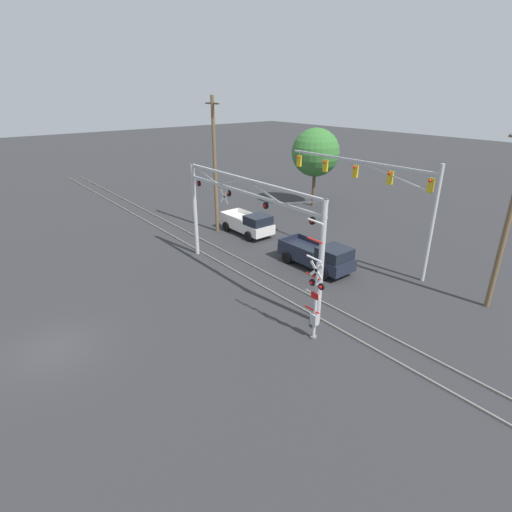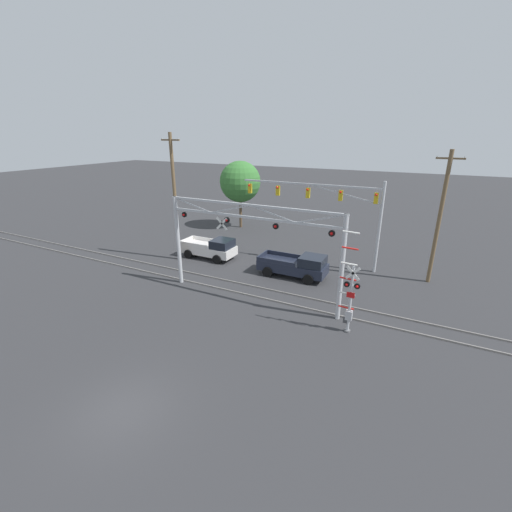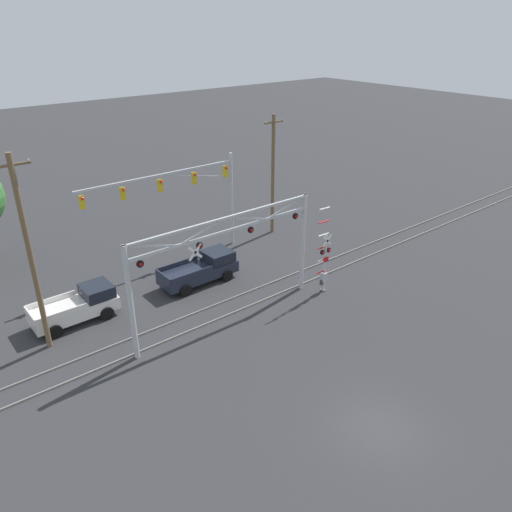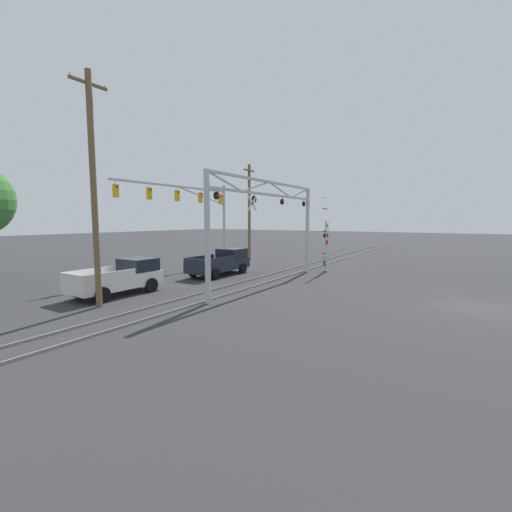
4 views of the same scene
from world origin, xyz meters
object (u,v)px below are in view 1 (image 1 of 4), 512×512
at_px(utility_pole_right, 508,221).
at_px(pickup_truck_lead, 319,256).
at_px(pickup_truck_following, 249,224).
at_px(traffic_signal_span, 385,189).
at_px(background_tree_beyond_span, 315,153).
at_px(crossing_signal_mast, 315,300).
at_px(utility_pole_left, 215,165).
at_px(crossing_gantry, 246,216).

bearing_deg(utility_pole_right, pickup_truck_lead, -158.77).
bearing_deg(pickup_truck_following, traffic_signal_span, 17.68).
relative_size(pickup_truck_following, background_tree_beyond_span, 0.64).
xyz_separation_m(crossing_signal_mast, pickup_truck_following, (-13.69, 6.69, -1.15)).
height_order(pickup_truck_following, background_tree_beyond_span, background_tree_beyond_span).
xyz_separation_m(utility_pole_left, utility_pole_right, (20.01, 4.62, -0.54)).
bearing_deg(utility_pole_right, crossing_gantry, -141.51).
relative_size(traffic_signal_span, background_tree_beyond_span, 1.56).
bearing_deg(crossing_signal_mast, background_tree_beyond_span, 133.80).
relative_size(utility_pole_left, background_tree_beyond_span, 1.39).
bearing_deg(pickup_truck_lead, traffic_signal_span, 63.67).
bearing_deg(pickup_truck_lead, utility_pole_left, -174.67).
bearing_deg(crossing_signal_mast, crossing_gantry, 170.02).
bearing_deg(background_tree_beyond_span, pickup_truck_following, -74.83).
xyz_separation_m(traffic_signal_span, pickup_truck_following, (-10.20, -3.25, -4.29)).
relative_size(crossing_gantry, pickup_truck_lead, 2.28).
distance_m(pickup_truck_following, background_tree_beyond_span, 11.81).
bearing_deg(crossing_gantry, utility_pole_right, 38.49).
height_order(crossing_signal_mast, utility_pole_left, utility_pole_left).
bearing_deg(background_tree_beyond_span, crossing_gantry, -58.74).
distance_m(crossing_gantry, utility_pole_left, 10.12).
distance_m(utility_pole_left, utility_pole_right, 20.54).
bearing_deg(pickup_truck_following, background_tree_beyond_span, 105.17).
height_order(crossing_signal_mast, utility_pole_right, utility_pole_right).
distance_m(crossing_gantry, crossing_signal_mast, 7.26).
distance_m(pickup_truck_lead, utility_pole_right, 10.81).
bearing_deg(utility_pole_left, background_tree_beyond_span, 92.41).
distance_m(crossing_signal_mast, pickup_truck_lead, 8.23).
bearing_deg(pickup_truck_following, utility_pole_left, -146.44).
bearing_deg(utility_pole_left, crossing_signal_mast, -17.74).
distance_m(crossing_gantry, utility_pole_right, 13.77).
xyz_separation_m(traffic_signal_span, pickup_truck_lead, (-1.89, -3.82, -4.28)).
bearing_deg(crossing_gantry, pickup_truck_following, 141.41).
xyz_separation_m(traffic_signal_span, utility_pole_right, (7.45, -0.19, -0.23)).
xyz_separation_m(utility_pole_left, background_tree_beyond_span, (-0.51, 12.13, -0.16)).
bearing_deg(crossing_gantry, utility_pole_left, 156.94).
xyz_separation_m(crossing_signal_mast, utility_pole_left, (-16.05, 5.13, 3.45)).
bearing_deg(crossing_signal_mast, utility_pole_right, 67.90).
xyz_separation_m(crossing_gantry, traffic_signal_span, (3.32, 8.75, 0.92)).
distance_m(crossing_signal_mast, pickup_truck_following, 15.28).
distance_m(crossing_signal_mast, background_tree_beyond_span, 24.14).
bearing_deg(pickup_truck_following, pickup_truck_lead, -3.90).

